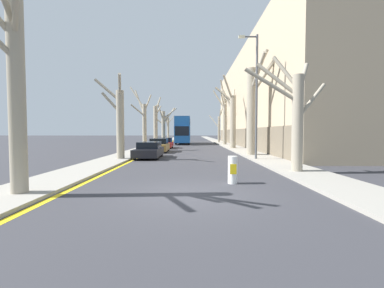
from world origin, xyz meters
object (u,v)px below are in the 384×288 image
street_tree_left_1 (119,121)px  parked_car_1 (159,146)px  parked_car_2 (165,143)px  street_tree_right_3 (224,118)px  street_tree_left_0 (13,85)px  street_tree_left_2 (143,122)px  street_tree_left_3 (156,124)px  traffic_bollard (232,170)px  street_tree_left_5 (168,128)px  lamp_post (255,92)px  street_tree_right_1 (252,107)px  street_tree_left_4 (164,125)px  street_tree_right_2 (232,117)px  street_tree_right_4 (218,127)px  street_tree_right_0 (295,115)px  double_decker_bus (183,129)px  parked_car_0 (149,150)px

street_tree_left_1 → parked_car_1: 8.23m
parked_car_2 → street_tree_right_3: bearing=43.4°
street_tree_left_0 → parked_car_2: (2.09, 24.60, -2.84)m
street_tree_left_2 → street_tree_left_3: size_ratio=0.96×
street_tree_right_3 → traffic_bollard: (-3.49, -30.49, -3.70)m
street_tree_left_5 → lamp_post: size_ratio=0.78×
parked_car_1 → parked_car_2: (-0.00, 6.17, -0.03)m
street_tree_right_1 → street_tree_left_4: bearing=111.9°
street_tree_left_1 → street_tree_left_4: (0.01, 29.25, 0.62)m
street_tree_left_3 → street_tree_right_2: bearing=-34.7°
street_tree_right_4 → parked_car_1: bearing=-110.2°
lamp_post → street_tree_right_0: bearing=-84.2°
street_tree_left_3 → street_tree_right_0: size_ratio=1.25×
street_tree_right_1 → double_decker_bus: size_ratio=0.86×
street_tree_right_1 → street_tree_right_4: (-0.03, 27.63, -1.10)m
street_tree_right_1 → street_tree_right_2: bearing=91.7°
street_tree_left_3 → street_tree_left_4: (0.14, 9.50, 0.12)m
street_tree_right_0 → parked_car_2: (-8.51, 19.84, -2.26)m
street_tree_left_2 → street_tree_left_5: street_tree_left_2 is taller
street_tree_right_1 → lamp_post: lamp_post is taller
street_tree_left_1 → double_decker_bus: size_ratio=0.59×
street_tree_right_1 → parked_car_2: size_ratio=1.92×
double_decker_bus → street_tree_left_4: bearing=141.0°
street_tree_right_0 → street_tree_right_3: street_tree_right_3 is taller
street_tree_left_0 → parked_car_0: (2.09, 12.34, -2.87)m
street_tree_right_0 → double_decker_bus: 32.90m
lamp_post → street_tree_left_2: bearing=134.9°
street_tree_left_3 → street_tree_right_4: size_ratio=1.10×
street_tree_left_2 → double_decker_bus: bearing=77.2°
double_decker_bus → lamp_post: size_ratio=1.14×
street_tree_left_1 → street_tree_right_0: 11.98m
street_tree_left_3 → street_tree_right_4: street_tree_left_3 is taller
street_tree_left_4 → street_tree_right_2: (10.15, -16.63, 0.41)m
street_tree_left_0 → parked_car_2: street_tree_left_0 is taller
street_tree_left_2 → traffic_bollard: street_tree_left_2 is taller
street_tree_right_3 → street_tree_right_1: bearing=-89.8°
street_tree_left_5 → street_tree_right_1: size_ratio=0.79×
street_tree_right_0 → lamp_post: bearing=95.8°
street_tree_right_1 → street_tree_right_0: bearing=-90.3°
street_tree_right_0 → street_tree_left_2: bearing=123.8°
street_tree_right_3 → lamp_post: 22.15m
street_tree_right_4 → parked_car_2: 19.17m
street_tree_right_1 → parked_car_1: size_ratio=1.94×
street_tree_left_4 → street_tree_left_3: bearing=-90.9°
street_tree_left_0 → lamp_post: size_ratio=0.80×
street_tree_right_4 → parked_car_0: bearing=-106.2°
street_tree_left_3 → street_tree_right_4: 15.32m
street_tree_left_2 → double_decker_bus: street_tree_left_2 is taller
lamp_post → street_tree_left_0: bearing=-133.6°
street_tree_left_1 → street_tree_right_4: (10.41, 30.88, 0.24)m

